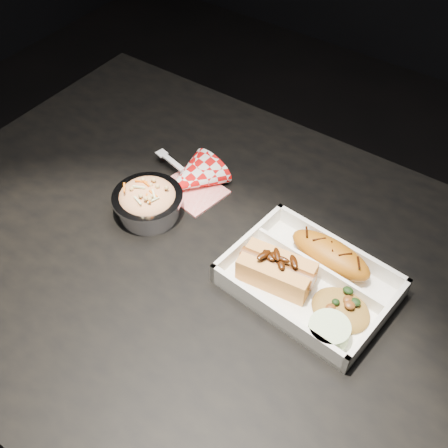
% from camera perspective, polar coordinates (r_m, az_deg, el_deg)
% --- Properties ---
extents(dining_table, '(1.20, 0.80, 0.75)m').
position_cam_1_polar(dining_table, '(0.98, 0.63, -7.98)').
color(dining_table, black).
rests_on(dining_table, ground).
extents(food_tray, '(0.27, 0.20, 0.04)m').
position_cam_1_polar(food_tray, '(0.89, 8.64, -5.94)').
color(food_tray, white).
rests_on(food_tray, dining_table).
extents(fried_pastry, '(0.15, 0.07, 0.04)m').
position_cam_1_polar(fried_pastry, '(0.91, 10.76, -3.09)').
color(fried_pastry, '#A85E10').
rests_on(fried_pastry, food_tray).
extents(hotdog, '(0.12, 0.07, 0.06)m').
position_cam_1_polar(hotdog, '(0.87, 5.37, -4.59)').
color(hotdog, '#DB964B').
rests_on(hotdog, food_tray).
extents(fried_rice_mound, '(0.10, 0.08, 0.03)m').
position_cam_1_polar(fried_rice_mound, '(0.85, 11.88, -8.09)').
color(fried_rice_mound, olive).
rests_on(fried_rice_mound, food_tray).
extents(cupcake_liner, '(0.06, 0.06, 0.03)m').
position_cam_1_polar(cupcake_liner, '(0.83, 10.57, -10.70)').
color(cupcake_liner, beige).
rests_on(cupcake_liner, food_tray).
extents(foil_coleslaw_cup, '(0.12, 0.12, 0.07)m').
position_cam_1_polar(foil_coleslaw_cup, '(0.98, -7.74, 2.38)').
color(foil_coleslaw_cup, silver).
rests_on(foil_coleslaw_cup, dining_table).
extents(napkin_fork, '(0.17, 0.13, 0.10)m').
position_cam_1_polar(napkin_fork, '(1.03, -3.34, 4.62)').
color(napkin_fork, red).
rests_on(napkin_fork, dining_table).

